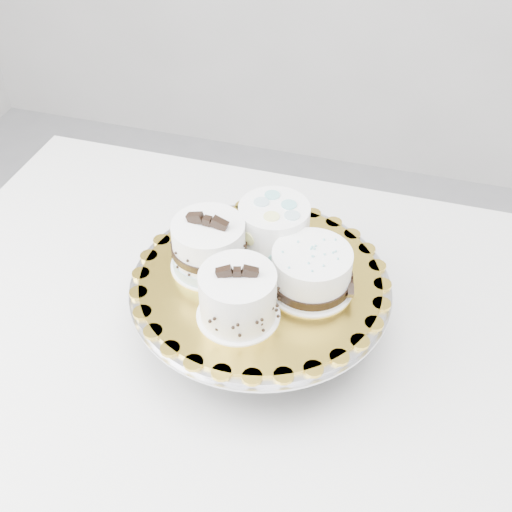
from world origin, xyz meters
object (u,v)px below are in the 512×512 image
(cake_swirl, at_px, (238,297))
(cake_ribbon, at_px, (312,272))
(cake_stand, at_px, (260,296))
(cake_banded, at_px, (209,247))
(cake_board, at_px, (260,279))
(table, at_px, (267,353))
(cake_dots, at_px, (274,227))

(cake_swirl, distance_m, cake_ribbon, 0.12)
(cake_stand, xyz_separation_m, cake_swirl, (-0.01, -0.08, 0.08))
(cake_swirl, height_order, cake_banded, cake_banded)
(cake_board, bearing_deg, cake_banded, 175.72)
(table, relative_size, cake_stand, 3.19)
(cake_stand, relative_size, cake_board, 1.09)
(cake_board, relative_size, cake_dots, 2.78)
(cake_board, height_order, cake_ribbon, cake_ribbon)
(cake_dots, bearing_deg, cake_banded, -141.74)
(cake_board, distance_m, cake_ribbon, 0.08)
(cake_banded, relative_size, cake_dots, 0.92)
(cake_stand, distance_m, cake_dots, 0.11)
(table, distance_m, cake_banded, 0.24)
(table, bearing_deg, cake_dots, 98.08)
(cake_stand, bearing_deg, table, 47.97)
(cake_ribbon, bearing_deg, cake_banded, 165.93)
(table, relative_size, cake_dots, 9.63)
(cake_swirl, bearing_deg, cake_board, 66.65)
(cake_board, relative_size, cake_ribbon, 2.60)
(table, distance_m, cake_board, 0.18)
(cake_swirl, xyz_separation_m, cake_dots, (0.01, 0.16, 0.00))
(cake_stand, xyz_separation_m, cake_dots, (-0.00, 0.07, 0.08))
(table, height_order, cake_dots, cake_dots)
(table, relative_size, cake_swirl, 9.45)
(cake_ribbon, bearing_deg, cake_swirl, -148.33)
(cake_banded, distance_m, cake_dots, 0.11)
(cake_stand, relative_size, cake_swirl, 2.96)
(cake_banded, bearing_deg, cake_board, 0.37)
(cake_stand, xyz_separation_m, cake_board, (0.00, -0.00, 0.04))
(cake_swirl, bearing_deg, cake_stand, 66.65)
(table, xyz_separation_m, cake_dots, (-0.01, 0.06, 0.23))
(cake_board, xyz_separation_m, cake_ribbon, (0.08, 0.00, 0.03))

